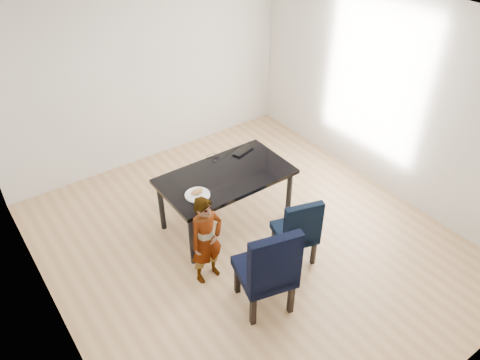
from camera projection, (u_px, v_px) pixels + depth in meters
floor at (249, 244)px, 5.77m from camera, size 4.50×5.00×0.01m
ceiling at (253, 23)px, 4.17m from camera, size 4.50×5.00×0.01m
wall_back at (145, 74)px, 6.62m from camera, size 4.50×0.01×2.70m
wall_front at (461, 305)px, 3.33m from camera, size 4.50×0.01×2.70m
wall_left at (35, 236)px, 3.91m from camera, size 0.01×5.00×2.70m
wall_right at (391, 96)px, 6.03m from camera, size 0.01×5.00×2.70m
dining_table at (226, 199)px, 5.88m from camera, size 1.60×0.90×0.75m
chair_left at (265, 265)px, 4.72m from camera, size 0.66×0.67×1.12m
chair_right at (295, 227)px, 5.33m from camera, size 0.55×0.56×0.91m
child at (207, 240)px, 5.02m from camera, size 0.42×0.29×1.10m
plate at (197, 195)px, 5.33m from camera, size 0.38×0.38×0.02m
sandwich at (197, 191)px, 5.31m from camera, size 0.16×0.09×0.06m
laptop at (240, 149)px, 6.10m from camera, size 0.37×0.29×0.03m
cable_tangle at (217, 160)px, 5.92m from camera, size 0.16×0.16×0.01m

